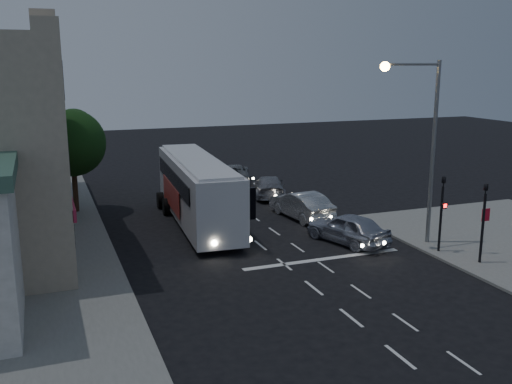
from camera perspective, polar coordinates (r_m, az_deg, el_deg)
name	(u,v)px	position (r m, az deg, el deg)	size (l,w,h in m)	color
ground	(303,280)	(24.53, 4.74, -8.72)	(120.00, 120.00, 0.00)	black
road_markings	(298,252)	(27.85, 4.19, -6.05)	(8.00, 30.55, 0.01)	silver
tour_bus	(197,189)	(32.38, -5.89, 0.33)	(3.37, 12.45, 3.78)	silver
car_suv	(348,228)	(29.38, 9.16, -3.59)	(1.85, 4.60, 1.57)	#A8AEBD
car_sedan_a	(301,205)	(33.72, 4.56, -1.31)	(1.70, 4.88, 1.61)	beige
car_sedan_b	(269,186)	(39.19, 1.30, 0.57)	(2.00, 4.92, 1.43)	gray
car_sedan_c	(235,173)	(44.34, -2.16, 1.93)	(2.21, 4.79, 1.33)	gray
traffic_signal_main	(442,205)	(28.40, 18.11, -1.21)	(0.25, 0.35, 4.10)	black
traffic_signal_side	(484,213)	(27.41, 21.83, -1.99)	(0.18, 0.15, 4.10)	black
regulatory_sign	(484,223)	(28.95, 21.88, -2.93)	(0.45, 0.12, 2.20)	slate
streetlight	(423,132)	(28.78, 16.39, 5.79)	(3.32, 0.44, 9.00)	slate
street_tree	(72,140)	(35.89, -17.96, 4.97)	(4.00, 4.00, 6.20)	black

